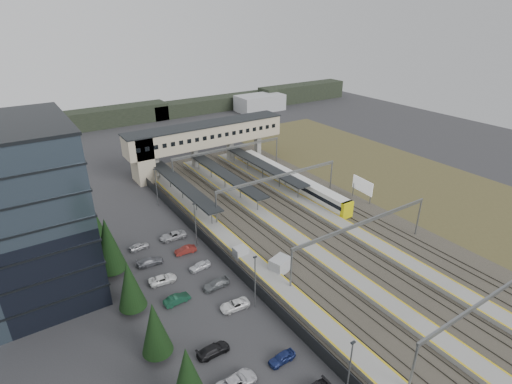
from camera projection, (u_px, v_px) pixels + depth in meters
ground at (270, 259)px, 64.05m from camera, size 220.00×220.00×0.00m
conifer_row at (139, 299)px, 48.13m from camera, size 4.42×49.82×9.50m
car_park at (209, 302)px, 53.86m from camera, size 10.70×44.57×1.29m
lampposts at (221, 248)px, 59.19m from camera, size 0.50×53.25×8.07m
fence at (219, 252)px, 64.18m from camera, size 0.08×90.00×2.00m
relay_cabin_near at (280, 265)px, 60.42m from camera, size 3.53×3.00×2.51m
relay_cabin_far at (241, 253)px, 64.01m from camera, size 2.15×1.79×1.97m
rail_corridor at (296, 229)px, 72.36m from camera, size 34.00×90.00×0.92m
canopies at (225, 174)px, 86.33m from camera, size 23.10×30.00×3.28m
footbridge at (196, 138)px, 96.36m from camera, size 40.40×6.40×11.20m
gantries at (316, 201)px, 69.76m from camera, size 28.40×62.28×7.17m
train at (291, 180)px, 88.68m from camera, size 2.59×35.91×3.25m
billboard at (362, 186)px, 82.21m from camera, size 0.62×5.75×4.85m
scrub_east at (419, 186)px, 90.22m from camera, size 34.00×120.00×0.06m
treeline_far at (177, 110)px, 144.57m from camera, size 170.00×19.00×7.00m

